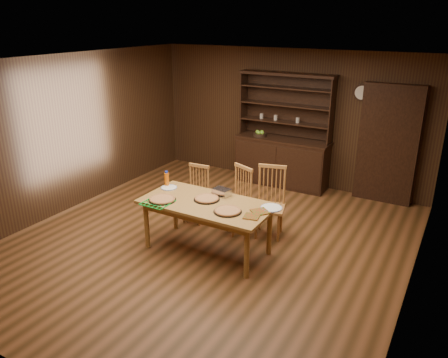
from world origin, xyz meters
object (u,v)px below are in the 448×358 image
Objects in this scene: juice_bottle at (167,179)px; china_hutch at (282,155)px; dining_table at (207,208)px; chair_left at (197,192)px; chair_center at (238,197)px; chair_right at (270,199)px.

china_hutch is at bearing 75.22° from juice_bottle.
juice_bottle is at bearing 164.98° from dining_table.
chair_left is 3.93× the size of juice_bottle.
juice_bottle is at bearing -124.64° from chair_center.
dining_table is at bearing -15.02° from juice_bottle.
chair_center is 0.96× the size of chair_right.
china_hutch is at bearing 117.62° from chair_center.
china_hutch is 2.26m from chair_left.
china_hutch reaches higher than dining_table.
china_hutch is 2.98m from dining_table.
chair_center is 4.37× the size of juice_bottle.
china_hutch is at bearing 92.69° from chair_right.
dining_table is 0.82m from chair_center.
chair_left is (-0.69, 0.80, -0.18)m from dining_table.
china_hutch reaches higher than chair_right.
china_hutch is 2.86m from juice_bottle.
juice_bottle is (-0.16, -0.57, 0.37)m from chair_left.
chair_left is (-0.57, -2.18, -0.11)m from china_hutch.
china_hutch is 2.18m from chair_center.
dining_table is at bearing -135.49° from chair_right.
dining_table is at bearing -53.48° from chair_left.
dining_table is (0.12, -2.98, 0.07)m from china_hutch.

